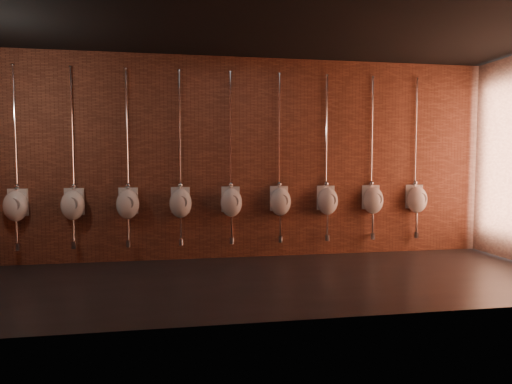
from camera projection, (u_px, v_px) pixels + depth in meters
ground at (251, 281)px, 5.92m from camera, size 8.50×8.50×0.00m
room_shell at (251, 125)px, 5.78m from camera, size 8.54×3.04×3.22m
urinal_0 at (16, 205)px, 6.65m from camera, size 0.39×0.35×2.71m
urinal_1 at (73, 204)px, 6.79m from camera, size 0.39×0.35×2.71m
urinal_2 at (128, 203)px, 6.92m from camera, size 0.39×0.35×2.71m
urinal_3 at (181, 202)px, 7.06m from camera, size 0.39×0.35×2.71m
urinal_4 at (231, 201)px, 7.20m from camera, size 0.39×0.35×2.71m
urinal_5 at (280, 201)px, 7.33m from camera, size 0.39×0.35×2.71m
urinal_6 at (327, 200)px, 7.47m from camera, size 0.39×0.35×2.71m
urinal_7 at (373, 199)px, 7.60m from camera, size 0.39×0.35×2.71m
urinal_8 at (417, 199)px, 7.74m from camera, size 0.39×0.35×2.71m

